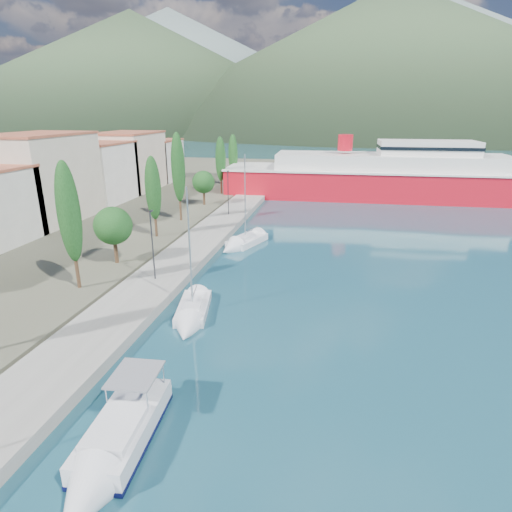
# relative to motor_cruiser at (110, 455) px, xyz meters

# --- Properties ---
(ground) EXTENTS (1400.00, 1400.00, 0.00)m
(ground) POSITION_rel_motor_cruiser_xyz_m (2.61, 125.10, -0.54)
(ground) COLOR #1C4C5B
(quay) EXTENTS (5.00, 88.00, 0.80)m
(quay) POSITION_rel_motor_cruiser_xyz_m (-6.39, 31.10, -0.14)
(quay) COLOR gray
(quay) RESTS_ON ground
(hills_far) EXTENTS (1480.00, 900.00, 180.00)m
(hills_far) POSITION_rel_motor_cruiser_xyz_m (141.20, 623.83, 76.85)
(hills_far) COLOR slate
(hills_far) RESTS_ON ground
(hills_near) EXTENTS (1010.00, 520.00, 115.00)m
(hills_near) POSITION_rel_motor_cruiser_xyz_m (100.65, 377.60, 48.64)
(hills_near) COLOR #364C2F
(hills_near) RESTS_ON ground
(town_buildings) EXTENTS (9.20, 69.20, 11.30)m
(town_buildings) POSITION_rel_motor_cruiser_xyz_m (-29.39, 42.00, 5.03)
(town_buildings) COLOR #BFB79B
(town_buildings) RESTS_ON land_strip
(tree_row) EXTENTS (3.62, 64.00, 11.46)m
(tree_row) POSITION_rel_motor_cruiser_xyz_m (-11.90, 36.19, 5.36)
(tree_row) COLOR #47301E
(tree_row) RESTS_ON land_strip
(lamp_posts) EXTENTS (0.15, 46.61, 6.06)m
(lamp_posts) POSITION_rel_motor_cruiser_xyz_m (-6.39, 20.21, 3.55)
(lamp_posts) COLOR #2D2D33
(lamp_posts) RESTS_ON quay
(motor_cruiser) EXTENTS (3.18, 8.97, 3.25)m
(motor_cruiser) POSITION_rel_motor_cruiser_xyz_m (0.00, 0.00, 0.00)
(motor_cruiser) COLOR black
(motor_cruiser) RESTS_ON ground
(sailboat_near) EXTENTS (3.58, 7.70, 10.65)m
(sailboat_near) POSITION_rel_motor_cruiser_xyz_m (-1.14, 13.29, -0.24)
(sailboat_near) COLOR silver
(sailboat_near) RESTS_ON ground
(sailboat_mid) EXTENTS (4.89, 8.00, 11.22)m
(sailboat_mid) POSITION_rel_motor_cruiser_xyz_m (-1.97, 31.51, -0.22)
(sailboat_mid) COLOR silver
(sailboat_mid) RESTS_ON ground
(ferry) EXTENTS (57.38, 14.15, 11.32)m
(ferry) POSITION_rel_motor_cruiser_xyz_m (17.19, 65.02, 2.91)
(ferry) COLOR red
(ferry) RESTS_ON ground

